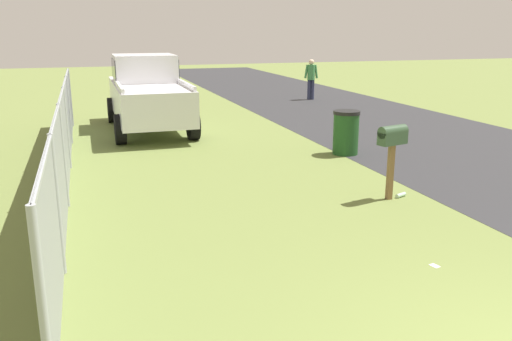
{
  "coord_description": "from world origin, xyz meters",
  "views": [
    {
      "loc": [
        -2.56,
        3.56,
        2.83
      ],
      "look_at": [
        4.25,
        1.38,
        0.92
      ],
      "focal_mm": 37.59,
      "sensor_mm": 36.0,
      "label": 1
    }
  ],
  "objects_px": {
    "mailbox": "(392,140)",
    "trash_bin": "(346,132)",
    "pickup_truck": "(147,91)",
    "pedestrian": "(311,77)"
  },
  "relations": [
    {
      "from": "trash_bin",
      "to": "pedestrian",
      "type": "distance_m",
      "value": 9.76
    },
    {
      "from": "pickup_truck",
      "to": "trash_bin",
      "type": "height_order",
      "value": "pickup_truck"
    },
    {
      "from": "trash_bin",
      "to": "pedestrian",
      "type": "xyz_separation_m",
      "value": [
        9.23,
        -3.12,
        0.42
      ]
    },
    {
      "from": "pickup_truck",
      "to": "trash_bin",
      "type": "bearing_deg",
      "value": -139.25
    },
    {
      "from": "mailbox",
      "to": "trash_bin",
      "type": "xyz_separation_m",
      "value": [
        3.28,
        -0.84,
        -0.51
      ]
    },
    {
      "from": "mailbox",
      "to": "pedestrian",
      "type": "distance_m",
      "value": 13.13
    },
    {
      "from": "pedestrian",
      "to": "mailbox",
      "type": "bearing_deg",
      "value": 175.16
    },
    {
      "from": "mailbox",
      "to": "pedestrian",
      "type": "relative_size",
      "value": 0.79
    },
    {
      "from": "pickup_truck",
      "to": "trash_bin",
      "type": "distance_m",
      "value": 6.07
    },
    {
      "from": "pickup_truck",
      "to": "pedestrian",
      "type": "xyz_separation_m",
      "value": [
        4.66,
        -7.07,
        -0.17
      ]
    }
  ]
}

